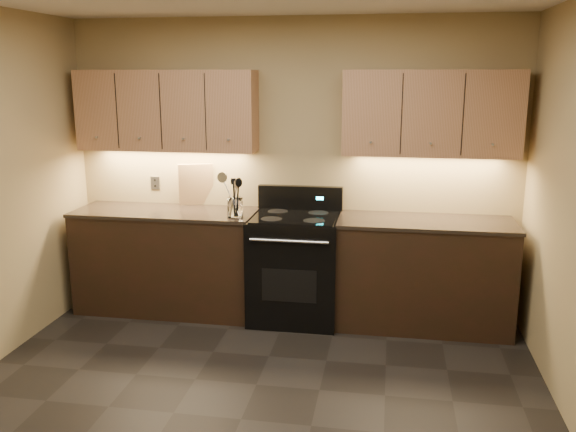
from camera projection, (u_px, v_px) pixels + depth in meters
name	position (u px, v px, depth m)	size (l,w,h in m)	color
floor	(241.00, 419.00, 3.83)	(4.00, 4.00, 0.00)	black
wall_back	(292.00, 167.00, 5.45)	(4.00, 0.04, 2.60)	tan
counter_left	(168.00, 260.00, 5.53)	(1.62, 0.62, 0.93)	black
counter_right	(424.00, 274.00, 5.16)	(1.46, 0.62, 0.93)	black
stove	(295.00, 266.00, 5.32)	(0.76, 0.68, 1.14)	black
upper_cab_left	(167.00, 111.00, 5.37)	(1.60, 0.30, 0.70)	tan
upper_cab_right	(431.00, 113.00, 5.00)	(1.44, 0.30, 0.70)	tan
outlet_plate	(155.00, 183.00, 5.70)	(0.09, 0.01, 0.12)	#B2B5BA
utensil_crock	(235.00, 208.00, 5.16)	(0.15, 0.15, 0.17)	white
cutting_board	(196.00, 184.00, 5.59)	(0.31, 0.02, 0.40)	tan
wooden_spoon	(231.00, 198.00, 5.14)	(0.06, 0.06, 0.30)	tan
black_spoon	(236.00, 194.00, 5.15)	(0.06, 0.06, 0.35)	black
black_turner	(235.00, 197.00, 5.11)	(0.08, 0.08, 0.33)	black
steel_skimmer	(238.00, 194.00, 5.12)	(0.09, 0.09, 0.37)	silver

